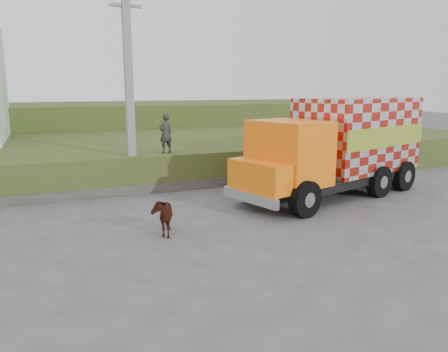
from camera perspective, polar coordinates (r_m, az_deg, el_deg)
name	(u,v)px	position (r m, az deg, el deg)	size (l,w,h in m)	color
ground	(193,220)	(14.14, -4.10, -5.75)	(120.00, 120.00, 0.00)	#474749
embankment	(132,154)	(23.46, -11.96, 2.81)	(40.00, 12.00, 1.50)	#2F551C
embankment_far	(101,123)	(35.18, -15.75, 6.66)	(40.00, 12.00, 3.00)	#2F551C
retaining_strip	(110,191)	(17.62, -14.70, -1.96)	(16.00, 0.50, 0.40)	#595651
utility_pole	(129,90)	(17.72, -12.27, 10.87)	(1.20, 0.30, 8.00)	gray
cargo_truck	(339,146)	(17.68, 14.82, 3.84)	(8.88, 4.92, 3.78)	black
cow	(162,215)	(12.75, -8.13, -5.07)	(0.62, 1.35, 1.14)	black
pedestrian	(166,133)	(18.34, -7.63, 5.56)	(0.60, 0.40, 1.65)	#33302D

